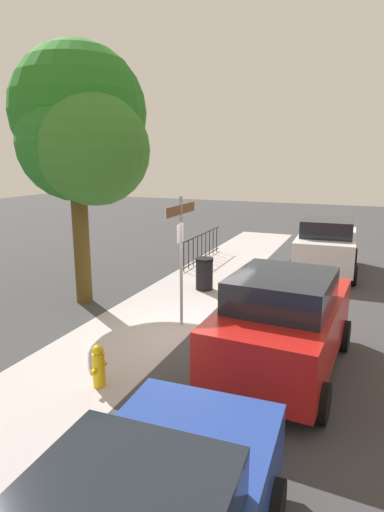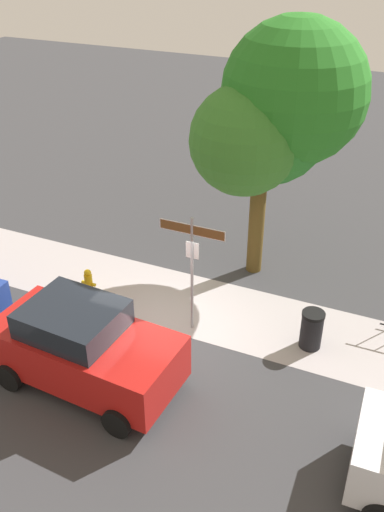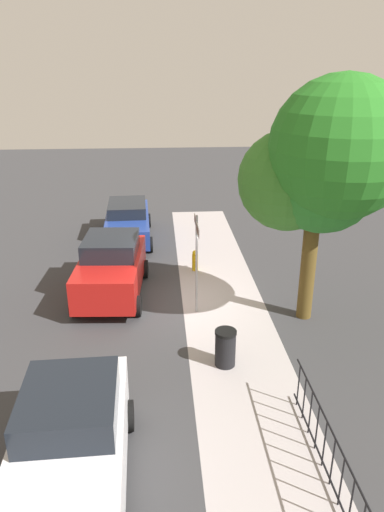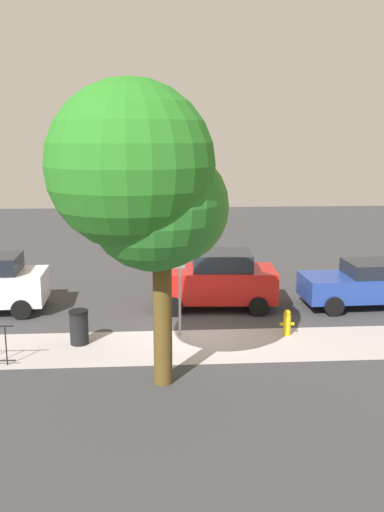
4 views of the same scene
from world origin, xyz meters
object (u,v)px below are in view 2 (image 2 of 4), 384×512
(car_red, at_px, (84,347))
(trash_bin, at_px, (312,329))
(shade_tree, at_px, (277,113))
(street_sign, at_px, (192,252))
(fire_hydrant, at_px, (89,282))

(car_red, bearing_deg, trash_bin, 40.20)
(trash_bin, bearing_deg, shade_tree, 126.16)
(street_sign, height_order, shade_tree, shade_tree)
(street_sign, distance_m, shade_tree, 4.16)
(fire_hydrant, height_order, trash_bin, trash_bin)
(shade_tree, bearing_deg, car_red, -110.53)
(car_red, relative_size, fire_hydrant, 5.38)
(car_red, bearing_deg, fire_hydrant, 125.48)
(car_red, height_order, fire_hydrant, car_red)
(shade_tree, distance_m, trash_bin, 5.38)
(street_sign, height_order, trash_bin, street_sign)
(shade_tree, distance_m, fire_hydrant, 6.60)
(shade_tree, height_order, fire_hydrant, shade_tree)
(car_red, bearing_deg, street_sign, 66.45)
(street_sign, distance_m, car_red, 3.23)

